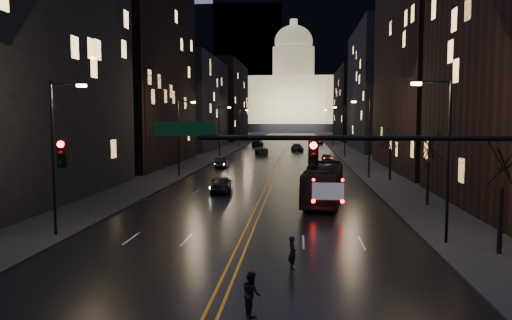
% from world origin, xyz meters
% --- Properties ---
extents(ground, '(900.00, 900.00, 0.00)m').
position_xyz_m(ground, '(0.00, 0.00, 0.00)').
color(ground, black).
rests_on(ground, ground).
extents(road, '(20.00, 320.00, 0.02)m').
position_xyz_m(road, '(0.00, 130.00, 0.01)').
color(road, black).
rests_on(road, ground).
extents(sidewalk_left, '(8.00, 320.00, 0.16)m').
position_xyz_m(sidewalk_left, '(-14.00, 130.00, 0.08)').
color(sidewalk_left, black).
rests_on(sidewalk_left, ground).
extents(sidewalk_right, '(8.00, 320.00, 0.16)m').
position_xyz_m(sidewalk_right, '(14.00, 130.00, 0.08)').
color(sidewalk_right, black).
rests_on(sidewalk_right, ground).
extents(center_line, '(0.62, 320.00, 0.01)m').
position_xyz_m(center_line, '(0.00, 130.00, 0.03)').
color(center_line, orange).
rests_on(center_line, road).
extents(building_left_near, '(12.00, 28.00, 22.00)m').
position_xyz_m(building_left_near, '(-21.00, 22.00, 11.00)').
color(building_left_near, black).
rests_on(building_left_near, ground).
extents(building_left_mid, '(12.00, 30.00, 28.00)m').
position_xyz_m(building_left_mid, '(-21.00, 54.00, 14.00)').
color(building_left_mid, black).
rests_on(building_left_mid, ground).
extents(building_left_far, '(12.00, 34.00, 20.00)m').
position_xyz_m(building_left_far, '(-21.00, 92.00, 10.00)').
color(building_left_far, black).
rests_on(building_left_far, ground).
extents(building_left_dist, '(12.00, 40.00, 24.00)m').
position_xyz_m(building_left_dist, '(-21.00, 140.00, 12.00)').
color(building_left_dist, black).
rests_on(building_left_dist, ground).
extents(building_right_tall, '(12.00, 30.00, 38.00)m').
position_xyz_m(building_right_tall, '(21.00, 50.00, 19.00)').
color(building_right_tall, black).
rests_on(building_right_tall, ground).
extents(building_right_mid, '(12.00, 34.00, 26.00)m').
position_xyz_m(building_right_mid, '(21.00, 92.00, 13.00)').
color(building_right_mid, black).
rests_on(building_right_mid, ground).
extents(building_right_dist, '(12.00, 40.00, 22.00)m').
position_xyz_m(building_right_dist, '(21.00, 140.00, 11.00)').
color(building_right_dist, black).
rests_on(building_right_dist, ground).
extents(mountain_ridge, '(520.00, 60.00, 130.00)m').
position_xyz_m(mountain_ridge, '(40.00, 380.00, 65.00)').
color(mountain_ridge, black).
rests_on(mountain_ridge, ground).
extents(capitol, '(90.00, 50.00, 58.50)m').
position_xyz_m(capitol, '(0.00, 250.00, 17.15)').
color(capitol, black).
rests_on(capitol, ground).
extents(traffic_signal, '(17.29, 0.45, 7.00)m').
position_xyz_m(traffic_signal, '(5.91, -0.00, 5.10)').
color(traffic_signal, black).
rests_on(traffic_signal, ground).
extents(streetlamp_right_near, '(2.13, 0.25, 9.00)m').
position_xyz_m(streetlamp_right_near, '(10.81, 10.00, 5.08)').
color(streetlamp_right_near, black).
rests_on(streetlamp_right_near, ground).
extents(streetlamp_left_near, '(2.13, 0.25, 9.00)m').
position_xyz_m(streetlamp_left_near, '(-10.81, 10.00, 5.08)').
color(streetlamp_left_near, black).
rests_on(streetlamp_left_near, ground).
extents(streetlamp_right_mid, '(2.13, 0.25, 9.00)m').
position_xyz_m(streetlamp_right_mid, '(10.81, 40.00, 5.08)').
color(streetlamp_right_mid, black).
rests_on(streetlamp_right_mid, ground).
extents(streetlamp_left_mid, '(2.13, 0.25, 9.00)m').
position_xyz_m(streetlamp_left_mid, '(-10.81, 40.00, 5.08)').
color(streetlamp_left_mid, black).
rests_on(streetlamp_left_mid, ground).
extents(streetlamp_right_far, '(2.13, 0.25, 9.00)m').
position_xyz_m(streetlamp_right_far, '(10.81, 70.00, 5.08)').
color(streetlamp_right_far, black).
rests_on(streetlamp_right_far, ground).
extents(streetlamp_left_far, '(2.13, 0.25, 9.00)m').
position_xyz_m(streetlamp_left_far, '(-10.81, 70.00, 5.08)').
color(streetlamp_left_far, black).
rests_on(streetlamp_left_far, ground).
extents(streetlamp_right_dist, '(2.13, 0.25, 9.00)m').
position_xyz_m(streetlamp_right_dist, '(10.81, 100.00, 5.08)').
color(streetlamp_right_dist, black).
rests_on(streetlamp_right_dist, ground).
extents(streetlamp_left_dist, '(2.13, 0.25, 9.00)m').
position_xyz_m(streetlamp_left_dist, '(-10.81, 100.00, 5.08)').
color(streetlamp_left_dist, black).
rests_on(streetlamp_left_dist, ground).
extents(tree_right_near, '(2.40, 2.40, 6.65)m').
position_xyz_m(tree_right_near, '(13.00, 8.00, 4.53)').
color(tree_right_near, black).
rests_on(tree_right_near, ground).
extents(tree_right_mid, '(2.40, 2.40, 6.65)m').
position_xyz_m(tree_right_mid, '(13.00, 22.00, 4.53)').
color(tree_right_mid, black).
rests_on(tree_right_mid, ground).
extents(tree_right_far, '(2.40, 2.40, 6.65)m').
position_xyz_m(tree_right_far, '(13.00, 38.00, 4.53)').
color(tree_right_far, black).
rests_on(tree_right_far, ground).
extents(bus, '(4.02, 11.58, 3.16)m').
position_xyz_m(bus, '(5.05, 23.33, 1.58)').
color(bus, black).
rests_on(bus, ground).
extents(oncoming_car_a, '(2.34, 4.87, 1.60)m').
position_xyz_m(oncoming_car_a, '(-4.15, 28.04, 0.80)').
color(oncoming_car_a, black).
rests_on(oncoming_car_a, ground).
extents(oncoming_car_b, '(1.81, 4.59, 1.49)m').
position_xyz_m(oncoming_car_b, '(-7.55, 50.64, 0.74)').
color(oncoming_car_b, black).
rests_on(oncoming_car_b, ground).
extents(oncoming_car_c, '(2.80, 5.51, 1.49)m').
position_xyz_m(oncoming_car_c, '(-4.01, 77.23, 0.75)').
color(oncoming_car_c, black).
rests_on(oncoming_car_c, ground).
extents(oncoming_car_d, '(2.66, 5.72, 1.62)m').
position_xyz_m(oncoming_car_d, '(-6.89, 102.96, 0.81)').
color(oncoming_car_d, black).
rests_on(oncoming_car_d, ground).
extents(receding_car_a, '(2.13, 4.76, 1.52)m').
position_xyz_m(receding_car_a, '(5.75, 45.63, 0.76)').
color(receding_car_a, black).
rests_on(receding_car_a, ground).
extents(receding_car_b, '(1.79, 3.97, 1.32)m').
position_xyz_m(receding_car_b, '(7.48, 61.25, 0.66)').
color(receding_car_b, black).
rests_on(receding_car_b, ground).
extents(receding_car_c, '(2.86, 5.60, 1.56)m').
position_xyz_m(receding_car_c, '(2.71, 85.48, 0.78)').
color(receding_car_c, black).
rests_on(receding_car_c, ground).
extents(receding_car_d, '(3.07, 5.48, 1.45)m').
position_xyz_m(receding_car_d, '(7.90, 113.22, 0.72)').
color(receding_car_d, black).
rests_on(receding_car_d, ground).
extents(pedestrian_a, '(0.54, 0.65, 1.53)m').
position_xyz_m(pedestrian_a, '(2.74, 5.00, 0.77)').
color(pedestrian_a, black).
rests_on(pedestrian_a, ground).
extents(pedestrian_b, '(0.70, 0.86, 1.55)m').
position_xyz_m(pedestrian_b, '(1.38, -0.44, 0.78)').
color(pedestrian_b, black).
rests_on(pedestrian_b, ground).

